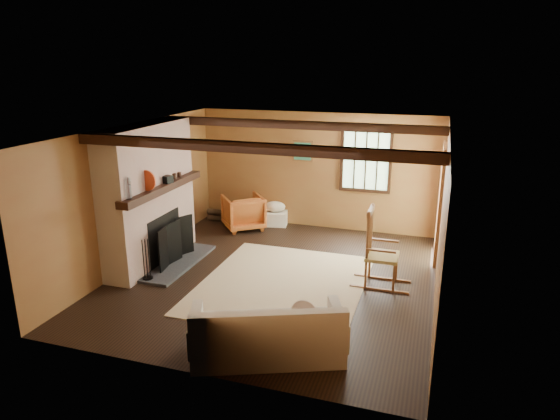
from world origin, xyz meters
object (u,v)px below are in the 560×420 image
at_px(rocking_chair, 379,253).
at_px(armchair, 243,212).
at_px(fireplace, 150,201).
at_px(laundry_basket, 275,218).
at_px(sofa, 268,337).

relative_size(rocking_chair, armchair, 1.59).
distance_m(rocking_chair, armchair, 3.57).
xyz_separation_m(fireplace, rocking_chair, (3.86, 0.25, -0.58)).
xyz_separation_m(rocking_chair, laundry_basket, (-2.47, 2.30, -0.38)).
bearing_deg(armchair, laundry_basket, 178.16).
relative_size(laundry_basket, armchair, 0.63).
xyz_separation_m(rocking_chair, armchair, (-3.03, 1.87, -0.17)).
xyz_separation_m(sofa, armchair, (-2.05, 4.29, 0.10)).
bearing_deg(fireplace, laundry_basket, 61.55).
bearing_deg(sofa, rocking_chair, 45.50).
bearing_deg(sofa, laundry_basket, 85.24).
bearing_deg(rocking_chair, fireplace, 93.55).
xyz_separation_m(rocking_chair, sofa, (-0.98, -2.41, -0.27)).
distance_m(rocking_chair, sofa, 2.62).
height_order(rocking_chair, laundry_basket, rocking_chair).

